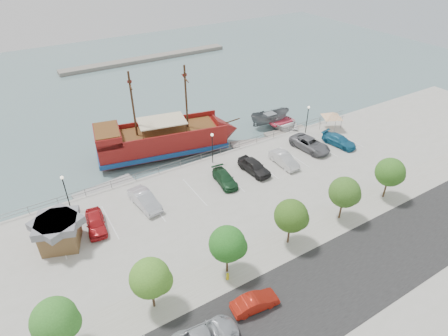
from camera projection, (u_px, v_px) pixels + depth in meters
ground at (240, 194)px, 44.81m from camera, size 160.00×160.00×0.00m
land_slab at (386, 328)px, 29.61m from camera, size 100.00×58.00×1.20m
street at (340, 280)px, 32.84m from camera, size 100.00×8.00×0.04m
sidewalk at (295, 238)px, 37.12m from camera, size 100.00×4.00×0.05m
seawall_railing at (208, 155)px, 49.54m from camera, size 50.00×0.06×1.00m
far_shore at (147, 59)px, 88.18m from camera, size 40.00×3.00×0.80m
pirate_ship at (172, 139)px, 51.96m from camera, size 20.63×9.23×12.80m
patrol_boat at (270, 119)px, 59.08m from camera, size 6.77×3.88×2.47m
speedboat at (282, 123)px, 58.87m from camera, size 5.51×7.70×1.59m
dock_west at (105, 189)px, 45.35m from camera, size 7.56×3.02×0.42m
dock_mid at (253, 143)px, 54.89m from camera, size 6.58×3.62×0.36m
dock_east at (286, 132)px, 57.64m from camera, size 7.10×2.78×0.40m
shed at (59, 231)px, 35.59m from camera, size 4.82×4.82×3.10m
canopy_tent at (333, 112)px, 55.39m from camera, size 4.84×4.84×3.15m
street_van at (206, 336)px, 27.59m from camera, size 5.27×2.83×1.41m
street_sedan at (255, 302)px, 30.11m from camera, size 4.14×1.84×1.32m
fire_hydrant at (228, 276)px, 32.65m from camera, size 0.27×0.27×0.77m
lamp_post_left at (64, 187)px, 39.45m from camera, size 0.36×0.36×4.28m
lamp_post_mid at (212, 143)px, 47.28m from camera, size 0.36×0.36×4.28m
lamp_post_right at (308, 115)px, 54.25m from camera, size 0.36×0.36×4.28m
tree_a at (57, 321)px, 25.75m from camera, size 3.30×3.20×5.00m
tree_b at (152, 279)px, 28.80m from camera, size 3.30×3.20×5.00m
tree_c at (229, 245)px, 31.85m from camera, size 3.30×3.20×5.00m
tree_d at (293, 217)px, 34.89m from camera, size 3.30×3.20×5.00m
tree_e at (346, 193)px, 37.94m from camera, size 3.30×3.20×5.00m
tree_f at (391, 173)px, 40.98m from camera, size 3.30×3.20×5.00m
parked_car_a at (96, 223)px, 37.94m from camera, size 2.40×4.72×1.54m
parked_car_b at (145, 200)px, 40.97m from camera, size 2.39×5.20×1.65m
parked_car_d at (225, 178)px, 44.69m from camera, size 2.38×4.77×1.33m
parked_car_e at (254, 166)px, 46.58m from camera, size 2.42×5.07×1.67m
parked_car_f at (284, 159)px, 48.06m from camera, size 1.70×4.73×1.55m
parked_car_g at (310, 144)px, 51.31m from camera, size 3.44×6.20×1.64m
parked_car_h at (339, 141)px, 52.34m from camera, size 2.92×5.30×1.45m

